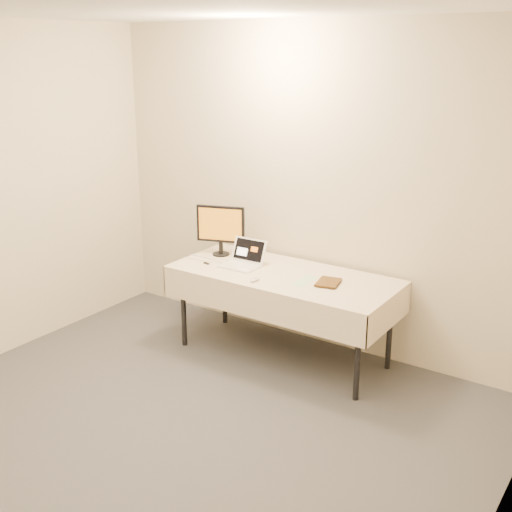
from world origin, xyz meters
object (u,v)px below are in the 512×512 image
Objects in this scene: monitor at (221,227)px; book at (318,269)px; table at (283,281)px; laptop at (244,260)px.

book is (1.05, -0.14, -0.15)m from monitor.
table is 4.22× the size of monitor.
book is (0.33, -0.03, 0.17)m from table.
book is at bearing -27.10° from monitor.
laptop reaches higher than table.
book is (0.72, -0.02, 0.06)m from laptop.
monitor reaches higher than laptop.
table is 5.80× the size of laptop.
book reaches higher than laptop.
table is at bearing -0.30° from laptop.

